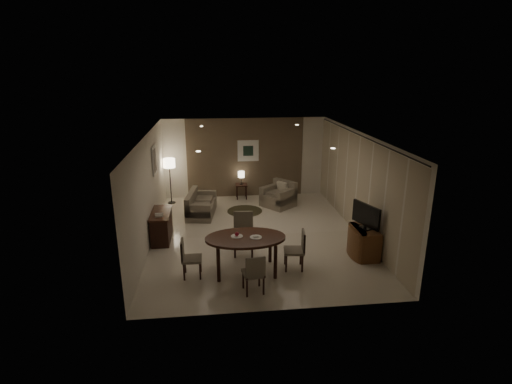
{
  "coord_description": "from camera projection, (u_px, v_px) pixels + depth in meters",
  "views": [
    {
      "loc": [
        -1.13,
        -9.82,
        4.31
      ],
      "look_at": [
        0.0,
        0.2,
        1.15
      ],
      "focal_mm": 28.0,
      "sensor_mm": 36.0,
      "label": 1
    }
  ],
  "objects": [
    {
      "name": "downlight_fl",
      "position": [
        201.0,
        126.0,
        11.48
      ],
      "size": [
        0.1,
        0.1,
        0.01
      ],
      "primitive_type": "cylinder",
      "color": "white",
      "rests_on": "ceiling"
    },
    {
      "name": "flat_tv",
      "position": [
        366.0,
        216.0,
        9.25
      ],
      "size": [
        0.36,
        0.85,
        0.6
      ],
      "primitive_type": null,
      "rotation": [
        0.0,
        0.0,
        0.35
      ],
      "color": "black",
      "rests_on": "tv_cabinet"
    },
    {
      "name": "side_table",
      "position": [
        241.0,
        191.0,
        13.67
      ],
      "size": [
        0.39,
        0.39,
        0.5
      ],
      "primitive_type": null,
      "color": "black",
      "rests_on": "floor"
    },
    {
      "name": "napkin",
      "position": [
        256.0,
        236.0,
        8.55
      ],
      "size": [
        0.12,
        0.08,
        0.03
      ],
      "primitive_type": "cube",
      "color": "white",
      "rests_on": "plate_b"
    },
    {
      "name": "art_left_canvas",
      "position": [
        155.0,
        160.0,
        11.02
      ],
      "size": [
        0.01,
        0.46,
        0.64
      ],
      "primitive_type": "cube",
      "color": "gray",
      "rests_on": "wall_left"
    },
    {
      "name": "fruit_apple",
      "position": [
        237.0,
        234.0,
        8.59
      ],
      "size": [
        0.09,
        0.09,
        0.09
      ],
      "primitive_type": "sphere",
      "color": "maroon",
      "rests_on": "plate_a"
    },
    {
      "name": "curtain_rod",
      "position": [
        361.0,
        135.0,
        10.22
      ],
      "size": [
        0.03,
        6.8,
        0.03
      ],
      "primitive_type": "cylinder",
      "rotation": [
        1.57,
        0.0,
        0.0
      ],
      "color": "black",
      "rests_on": "wall_right"
    },
    {
      "name": "table_lamp",
      "position": [
        241.0,
        177.0,
        13.52
      ],
      "size": [
        0.22,
        0.22,
        0.5
      ],
      "primitive_type": null,
      "color": "#FFEAC1",
      "rests_on": "side_table"
    },
    {
      "name": "art_back_canvas",
      "position": [
        248.0,
        151.0,
        13.52
      ],
      "size": [
        0.34,
        0.01,
        0.34
      ],
      "primitive_type": "cube",
      "color": "black",
      "rests_on": "wall_back"
    },
    {
      "name": "downlight_fr",
      "position": [
        297.0,
        125.0,
        11.78
      ],
      "size": [
        0.1,
        0.1,
        0.01
      ],
      "primitive_type": "cylinder",
      "color": "white",
      "rests_on": "ceiling"
    },
    {
      "name": "taupe_accent",
      "position": [
        245.0,
        158.0,
        13.62
      ],
      "size": [
        3.96,
        0.03,
        2.7
      ],
      "primitive_type": "cube",
      "color": "brown",
      "rests_on": "wall_back"
    },
    {
      "name": "plate_a",
      "position": [
        237.0,
        236.0,
        8.61
      ],
      "size": [
        0.26,
        0.26,
        0.02
      ],
      "primitive_type": "cylinder",
      "color": "white",
      "rests_on": "dining_table"
    },
    {
      "name": "room_shell",
      "position": [
        255.0,
        183.0,
        10.7
      ],
      "size": [
        5.5,
        7.0,
        2.7
      ],
      "color": "beige",
      "rests_on": "ground"
    },
    {
      "name": "chair_left",
      "position": [
        192.0,
        258.0,
        8.5
      ],
      "size": [
        0.41,
        0.41,
        0.84
      ],
      "primitive_type": null,
      "rotation": [
        0.0,
        0.0,
        1.56
      ],
      "color": "gray",
      "rests_on": "floor"
    },
    {
      "name": "curtain_wall",
      "position": [
        357.0,
        185.0,
        10.62
      ],
      "size": [
        0.08,
        6.7,
        2.58
      ],
      "primitive_type": null,
      "color": "#BEAB94",
      "rests_on": "wall_right"
    },
    {
      "name": "art_left_frame",
      "position": [
        154.0,
        160.0,
        11.02
      ],
      "size": [
        0.03,
        0.6,
        0.8
      ],
      "primitive_type": "cube",
      "color": "silver",
      "rests_on": "wall_left"
    },
    {
      "name": "tv_cabinet",
      "position": [
        364.0,
        242.0,
        9.45
      ],
      "size": [
        0.48,
        0.9,
        0.7
      ],
      "primitive_type": null,
      "color": "brown",
      "rests_on": "floor"
    },
    {
      "name": "chair_right",
      "position": [
        294.0,
        250.0,
        8.83
      ],
      "size": [
        0.48,
        0.48,
        0.88
      ],
      "primitive_type": null,
      "rotation": [
        0.0,
        0.0,
        -1.69
      ],
      "color": "gray",
      "rests_on": "floor"
    },
    {
      "name": "downlight_nl",
      "position": [
        198.0,
        151.0,
        8.06
      ],
      "size": [
        0.1,
        0.1,
        0.01
      ],
      "primitive_type": "cylinder",
      "color": "white",
      "rests_on": "ceiling"
    },
    {
      "name": "armchair",
      "position": [
        278.0,
        194.0,
        12.84
      ],
      "size": [
        1.23,
        1.24,
        0.8
      ],
      "primitive_type": null,
      "rotation": [
        0.0,
        0.0,
        -0.88
      ],
      "color": "gray",
      "rests_on": "floor"
    },
    {
      "name": "sofa",
      "position": [
        201.0,
        203.0,
        12.12
      ],
      "size": [
        1.59,
        0.95,
        0.71
      ],
      "primitive_type": null,
      "rotation": [
        0.0,
        0.0,
        1.44
      ],
      "color": "gray",
      "rests_on": "floor"
    },
    {
      "name": "chair_near",
      "position": [
        253.0,
        273.0,
        7.91
      ],
      "size": [
        0.46,
        0.46,
        0.84
      ],
      "primitive_type": null,
      "rotation": [
        0.0,
        0.0,
        3.28
      ],
      "color": "gray",
      "rests_on": "floor"
    },
    {
      "name": "dining_table",
      "position": [
        246.0,
        254.0,
        8.71
      ],
      "size": [
        1.74,
        1.09,
        0.82
      ],
      "primitive_type": null,
      "color": "#401D14",
      "rests_on": "floor"
    },
    {
      "name": "downlight_nr",
      "position": [
        333.0,
        148.0,
        8.36
      ],
      "size": [
        0.1,
        0.1,
        0.01
      ],
      "primitive_type": "cylinder",
      "color": "white",
      "rests_on": "ceiling"
    },
    {
      "name": "chair_far",
      "position": [
        243.0,
        235.0,
        9.49
      ],
      "size": [
        0.53,
        0.53,
        1.01
      ],
      "primitive_type": null,
      "rotation": [
        0.0,
        0.0,
        -0.08
      ],
      "color": "gray",
      "rests_on": "floor"
    },
    {
      "name": "telephone",
      "position": [
        159.0,
        215.0,
        9.93
      ],
      "size": [
        0.2,
        0.14,
        0.09
      ],
      "primitive_type": null,
      "color": "white",
      "rests_on": "console_desk"
    },
    {
      "name": "console_desk",
      "position": [
        162.0,
        226.0,
        10.34
      ],
      "size": [
        0.48,
        1.2,
        0.75
      ],
      "primitive_type": null,
      "color": "#401D14",
      "rests_on": "floor"
    },
    {
      "name": "floor_lamp",
      "position": [
        170.0,
        181.0,
        13.03
      ],
      "size": [
        0.38,
        0.38,
        1.5
      ],
      "primitive_type": null,
      "color": "#FFE5B7",
      "rests_on": "floor"
    },
    {
      "name": "plate_b",
      "position": [
        256.0,
        237.0,
        8.56
      ],
      "size": [
        0.26,
        0.26,
        0.02
      ],
      "primitive_type": "cylinder",
      "color": "white",
      "rests_on": "dining_table"
    },
    {
      "name": "art_back_frame",
      "position": [
        248.0,
        151.0,
        13.54
      ],
      "size": [
        0.72,
        0.03,
        0.72
      ],
      "primitive_type": "cube",
      "color": "silver",
      "rests_on": "wall_back"
    },
    {
      "name": "round_rug",
      "position": [
        245.0,
        211.0,
        12.51
      ],
      "size": [
        1.09,
        1.09,
        0.01
      ],
      "primitive_type": "cylinder",
      "color": "#38331F",
      "rests_on": "floor"
    }
  ]
}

